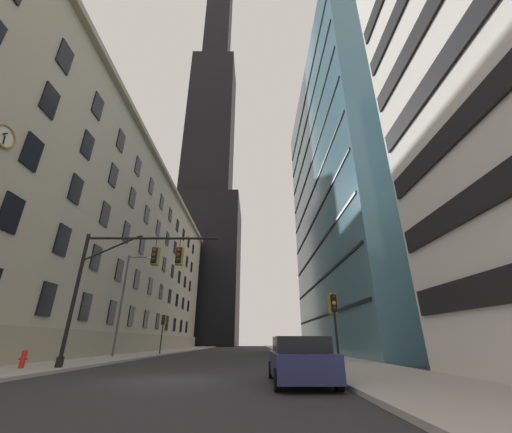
% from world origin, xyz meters
% --- Properties ---
extents(ground_plane, '(102.00, 160.00, 0.10)m').
position_xyz_m(ground_plane, '(0.00, 0.00, -0.05)').
color(ground_plane, '#28282B').
extents(sidewalk_right, '(5.00, 160.00, 0.15)m').
position_xyz_m(sidewalk_right, '(8.50, 0.00, 0.07)').
color(sidewalk_right, '#A8A399').
rests_on(sidewalk_right, ground).
extents(station_building, '(13.10, 68.04, 26.25)m').
position_xyz_m(station_building, '(-17.21, 28.02, 13.10)').
color(station_building, '#B2A88E').
rests_on(station_building, ground).
extents(dark_skyscraper, '(22.47, 22.47, 208.45)m').
position_xyz_m(dark_skyscraper, '(-12.84, 75.88, 60.74)').
color(dark_skyscraper, black).
rests_on(dark_skyscraper, ground).
extents(glass_office_midrise, '(14.49, 33.08, 40.91)m').
position_xyz_m(glass_office_midrise, '(18.19, 23.60, 20.46)').
color(glass_office_midrise, teal).
rests_on(glass_office_midrise, ground).
extents(traffic_signal_mast, '(7.86, 0.63, 7.12)m').
position_xyz_m(traffic_signal_mast, '(-3.76, 4.06, 5.20)').
color(traffic_signal_mast, black).
rests_on(traffic_signal_mast, sidewalk_left).
extents(traffic_light_near_right, '(0.40, 0.63, 3.61)m').
position_xyz_m(traffic_light_near_right, '(7.36, 3.67, 3.03)').
color(traffic_light_near_right, black).
rests_on(traffic_light_near_right, sidewalk_right).
extents(traffic_light_far_left, '(0.40, 0.63, 3.83)m').
position_xyz_m(traffic_light_far_left, '(-6.59, 20.86, 3.22)').
color(traffic_light_far_left, black).
rests_on(traffic_light_far_left, sidewalk_left).
extents(street_lamppost, '(2.35, 0.32, 8.87)m').
position_xyz_m(street_lamppost, '(-8.73, 15.35, 5.34)').
color(street_lamppost, '#47474C').
rests_on(street_lamppost, sidewalk_left).
extents(fire_hydrant, '(0.42, 0.26, 0.85)m').
position_xyz_m(fire_hydrant, '(-8.31, 3.52, 0.61)').
color(fire_hydrant, red).
rests_on(fire_hydrant, sidewalk_left).
extents(parked_car, '(2.05, 4.70, 1.53)m').
position_xyz_m(parked_car, '(4.74, -1.12, 0.76)').
color(parked_car, navy).
rests_on(parked_car, ground).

